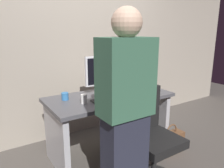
% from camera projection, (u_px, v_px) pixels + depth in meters
% --- Properties ---
extents(ground_plane, '(9.00, 9.00, 0.00)m').
position_uv_depth(ground_plane, '(110.00, 150.00, 2.74)').
color(ground_plane, '#4C4742').
extents(wall_back, '(6.40, 0.10, 3.00)m').
position_uv_depth(wall_back, '(80.00, 29.00, 3.00)').
color(wall_back, '#9E9384').
rests_on(wall_back, ground).
extents(desk, '(1.47, 0.71, 0.73)m').
position_uv_depth(desk, '(110.00, 113.00, 2.62)').
color(desk, '#4C4C51').
rests_on(desk, ground).
extents(office_chair, '(0.52, 0.52, 0.94)m').
position_uv_depth(office_chair, '(151.00, 141.00, 2.09)').
color(office_chair, black).
rests_on(office_chair, ground).
extents(person_at_desk, '(0.40, 0.24, 1.64)m').
position_uv_depth(person_at_desk, '(125.00, 116.00, 1.65)').
color(person_at_desk, '#262838').
rests_on(person_at_desk, ground).
extents(monitor, '(0.54, 0.14, 0.46)m').
position_uv_depth(monitor, '(105.00, 72.00, 2.66)').
color(monitor, silver).
rests_on(monitor, desk).
extents(keyboard, '(0.43, 0.14, 0.02)m').
position_uv_depth(keyboard, '(110.00, 99.00, 2.40)').
color(keyboard, '#262626').
rests_on(keyboard, desk).
extents(mouse, '(0.06, 0.10, 0.03)m').
position_uv_depth(mouse, '(130.00, 94.00, 2.56)').
color(mouse, white).
rests_on(mouse, desk).
extents(cup_near_keyboard, '(0.06, 0.06, 0.10)m').
position_uv_depth(cup_near_keyboard, '(84.00, 99.00, 2.27)').
color(cup_near_keyboard, white).
rests_on(cup_near_keyboard, desk).
extents(cup_by_monitor, '(0.08, 0.08, 0.08)m').
position_uv_depth(cup_by_monitor, '(65.00, 96.00, 2.39)').
color(cup_by_monitor, '#3372B2').
rests_on(cup_by_monitor, desk).
extents(book_stack, '(0.24, 0.20, 0.17)m').
position_uv_depth(book_stack, '(135.00, 82.00, 2.85)').
color(book_stack, white).
rests_on(book_stack, desk).
extents(handbag, '(0.34, 0.14, 0.38)m').
position_uv_depth(handbag, '(171.00, 142.00, 2.65)').
color(handbag, brown).
rests_on(handbag, ground).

